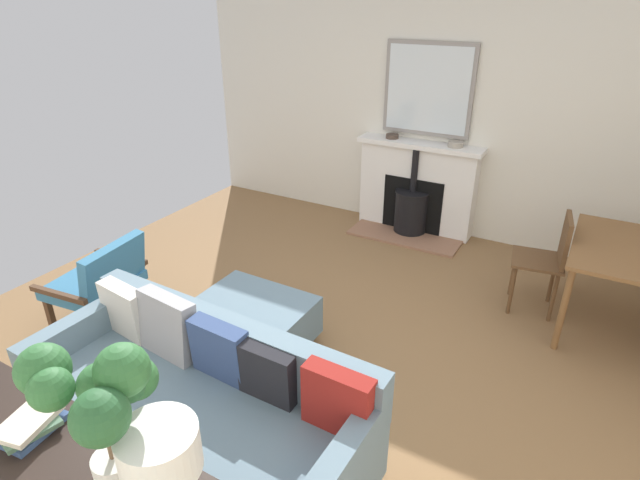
% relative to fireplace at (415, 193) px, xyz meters
% --- Properties ---
extents(ground_plane, '(5.61, 5.72, 0.01)m').
position_rel_fireplace_xyz_m(ground_plane, '(2.59, 0.12, -0.45)').
color(ground_plane, olive).
extents(wall_left, '(0.12, 5.72, 2.80)m').
position_rel_fireplace_xyz_m(wall_left, '(-0.21, 0.12, 0.95)').
color(wall_left, silver).
rests_on(wall_left, ground).
extents(fireplace, '(0.63, 1.36, 1.02)m').
position_rel_fireplace_xyz_m(fireplace, '(0.00, 0.00, 0.00)').
color(fireplace, '#93664C').
rests_on(fireplace, ground).
extents(mirror_over_mantel, '(0.04, 0.95, 0.94)m').
position_rel_fireplace_xyz_m(mirror_over_mantel, '(-0.12, 0.00, 1.10)').
color(mirror_over_mantel, gray).
extents(mantel_bowl_near, '(0.14, 0.14, 0.05)m').
position_rel_fireplace_xyz_m(mantel_bowl_near, '(-0.03, -0.33, 0.59)').
color(mantel_bowl_near, '#47382D').
rests_on(mantel_bowl_near, fireplace).
extents(mantel_bowl_far, '(0.16, 0.16, 0.06)m').
position_rel_fireplace_xyz_m(mantel_bowl_far, '(-0.03, 0.37, 0.60)').
color(mantel_bowl_far, '#9E9384').
rests_on(mantel_bowl_far, fireplace).
extents(sofa, '(0.87, 2.04, 0.85)m').
position_rel_fireplace_xyz_m(sofa, '(3.58, 0.02, -0.09)').
color(sofa, '#B2B2B7').
rests_on(sofa, ground).
extents(ottoman, '(0.55, 0.83, 0.40)m').
position_rel_fireplace_xyz_m(ottoman, '(2.58, -0.31, -0.20)').
color(ottoman, '#B2B2B7').
rests_on(ottoman, ground).
extents(armchair_accent, '(0.74, 0.66, 0.78)m').
position_rel_fireplace_xyz_m(armchair_accent, '(3.00, -1.48, 0.00)').
color(armchair_accent, '#4C3321').
rests_on(armchair_accent, ground).
extents(console_table, '(0.41, 1.68, 0.79)m').
position_rel_fireplace_xyz_m(console_table, '(4.37, 0.02, 0.25)').
color(console_table, black).
rests_on(console_table, ground).
extents(table_lamp_far_end, '(0.27, 0.27, 0.42)m').
position_rel_fireplace_xyz_m(table_lamp_far_end, '(4.37, 0.65, 0.67)').
color(table_lamp_far_end, '#B2B2B7').
rests_on(table_lamp_far_end, console_table).
extents(potted_plant, '(0.44, 0.51, 0.69)m').
position_rel_fireplace_xyz_m(potted_plant, '(4.38, 0.41, 0.80)').
color(potted_plant, silver).
rests_on(potted_plant, console_table).
extents(book_stack, '(0.28, 0.22, 0.08)m').
position_rel_fireplace_xyz_m(book_stack, '(4.37, -0.14, 0.38)').
color(book_stack, '#38517F').
rests_on(book_stack, console_table).
extents(dining_table, '(1.09, 0.83, 0.73)m').
position_rel_fireplace_xyz_m(dining_table, '(1.03, 2.07, 0.19)').
color(dining_table, brown).
rests_on(dining_table, ground).
extents(dining_chair_near_fireplace, '(0.45, 0.45, 0.87)m').
position_rel_fireplace_xyz_m(dining_chair_near_fireplace, '(1.02, 1.51, 0.07)').
color(dining_chair_near_fireplace, brown).
rests_on(dining_chair_near_fireplace, ground).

